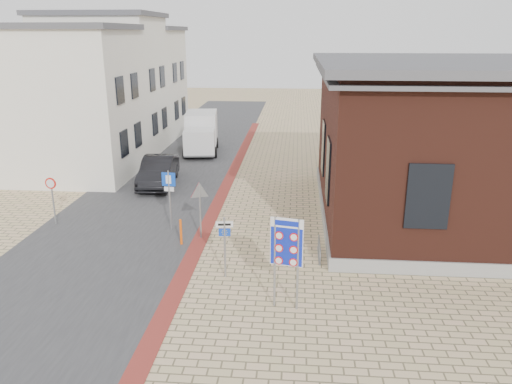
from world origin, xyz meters
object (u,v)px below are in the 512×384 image
(border_sign, at_px, (287,244))
(bollard, at_px, (181,232))
(parking_sign, at_px, (169,190))
(box_truck, at_px, (201,133))
(sedan, at_px, (158,171))
(essen_sign, at_px, (225,239))

(border_sign, distance_m, bollard, 6.16)
(parking_sign, bearing_deg, box_truck, 100.63)
(box_truck, bearing_deg, sedan, -103.72)
(box_truck, bearing_deg, border_sign, -79.74)
(sedan, xyz_separation_m, essen_sign, (5.08, -10.28, 0.62))
(box_truck, height_order, border_sign, border_sign)
(box_truck, distance_m, essen_sign, 18.50)
(parking_sign, distance_m, bollard, 2.05)
(box_truck, height_order, parking_sign, box_truck)
(border_sign, relative_size, parking_sign, 1.11)
(border_sign, relative_size, essen_sign, 1.34)
(box_truck, distance_m, bollard, 15.69)
(box_truck, xyz_separation_m, parking_sign, (1.37, -14.07, 0.37))
(border_sign, xyz_separation_m, essen_sign, (-2.06, 1.80, -0.67))
(sedan, bearing_deg, essen_sign, -69.02)
(border_sign, height_order, parking_sign, border_sign)
(essen_sign, xyz_separation_m, bollard, (-2.08, 2.50, -0.86))
(box_truck, relative_size, bollard, 5.09)
(border_sign, bearing_deg, essen_sign, 150.73)
(essen_sign, bearing_deg, bollard, 122.75)
(essen_sign, xyz_separation_m, parking_sign, (-2.84, 3.95, 0.37))
(box_truck, bearing_deg, parking_sign, -91.74)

